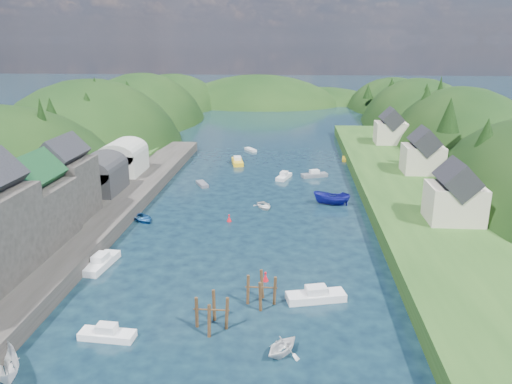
# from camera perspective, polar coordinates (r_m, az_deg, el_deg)

# --- Properties ---
(ground) EXTENTS (600.00, 600.00, 0.00)m
(ground) POSITION_cam_1_polar(r_m,az_deg,el_deg) (96.57, 1.01, 1.53)
(ground) COLOR black
(ground) RESTS_ON ground
(hillside_left) EXTENTS (44.00, 245.56, 52.00)m
(hillside_left) POSITION_cam_1_polar(r_m,az_deg,el_deg) (132.64, -18.12, 1.37)
(hillside_left) COLOR black
(hillside_left) RESTS_ON ground
(hillside_right) EXTENTS (36.00, 245.56, 48.00)m
(hillside_right) POSITION_cam_1_polar(r_m,az_deg,el_deg) (128.71, 22.13, 0.78)
(hillside_right) COLOR black
(hillside_right) RESTS_ON ground
(far_hills) EXTENTS (103.00, 68.00, 44.00)m
(far_hills) POSITION_cam_1_polar(r_m,az_deg,el_deg) (220.03, 3.27, 7.39)
(far_hills) COLOR black
(far_hills) RESTS_ON ground
(hill_trees) EXTENTS (91.86, 148.72, 12.32)m
(hill_trees) POSITION_cam_1_polar(r_m,az_deg,el_deg) (107.81, 1.81, 9.13)
(hill_trees) COLOR black
(hill_trees) RESTS_ON ground
(quay_left) EXTENTS (12.00, 110.00, 2.00)m
(quay_left) POSITION_cam_1_polar(r_m,az_deg,el_deg) (73.75, -19.48, -3.62)
(quay_left) COLOR #2D2B28
(quay_left) RESTS_ON ground
(terrace_left_grass) EXTENTS (12.00, 110.00, 2.50)m
(terrace_left_grass) POSITION_cam_1_polar(r_m,az_deg,el_deg) (76.74, -24.29, -3.18)
(terrace_left_grass) COLOR #234719
(terrace_left_grass) RESTS_ON ground
(quayside_buildings) EXTENTS (8.00, 35.84, 12.90)m
(quayside_buildings) POSITION_cam_1_polar(r_m,az_deg,el_deg) (61.40, -26.73, -2.57)
(quayside_buildings) COLOR #2D2B28
(quayside_buildings) RESTS_ON quay_left
(boat_sheds) EXTENTS (7.00, 21.00, 7.50)m
(boat_sheds) POSITION_cam_1_polar(r_m,az_deg,el_deg) (90.11, -16.18, 3.18)
(boat_sheds) COLOR #2D2D30
(boat_sheds) RESTS_ON quay_left
(terrace_right) EXTENTS (16.00, 120.00, 2.40)m
(terrace_right) POSITION_cam_1_polar(r_m,az_deg,el_deg) (88.65, 16.95, 0.16)
(terrace_right) COLOR #234719
(terrace_right) RESTS_ON ground
(right_bank_cottages) EXTENTS (9.00, 59.24, 8.41)m
(right_bank_cottages) POSITION_cam_1_polar(r_m,az_deg,el_deg) (96.08, 17.92, 4.21)
(right_bank_cottages) COLOR beige
(right_bank_cottages) RESTS_ON terrace_right
(piling_cluster_near) EXTENTS (3.36, 3.12, 3.77)m
(piling_cluster_near) POSITION_cam_1_polar(r_m,az_deg,el_deg) (47.69, -5.08, -13.87)
(piling_cluster_near) COLOR #382314
(piling_cluster_near) RESTS_ON ground
(piling_cluster_far) EXTENTS (3.24, 3.02, 3.73)m
(piling_cluster_far) POSITION_cam_1_polar(r_m,az_deg,el_deg) (51.36, 0.61, -11.42)
(piling_cluster_far) COLOR #382314
(piling_cluster_far) RESTS_ON ground
(channel_buoy_near) EXTENTS (0.70, 0.70, 1.10)m
(channel_buoy_near) POSITION_cam_1_polar(r_m,az_deg,el_deg) (56.24, 1.09, -9.69)
(channel_buoy_near) COLOR #B80E18
(channel_buoy_near) RESTS_ON ground
(channel_buoy_far) EXTENTS (0.70, 0.70, 1.10)m
(channel_buoy_far) POSITION_cam_1_polar(r_m,az_deg,el_deg) (73.88, -3.09, -3.02)
(channel_buoy_far) COLOR #B80E18
(channel_buoy_far) RESTS_ON ground
(moored_boats) EXTENTS (37.39, 90.95, 2.31)m
(moored_boats) POSITION_cam_1_polar(r_m,az_deg,el_deg) (69.02, -2.32, -4.33)
(moored_boats) COLOR navy
(moored_boats) RESTS_ON ground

